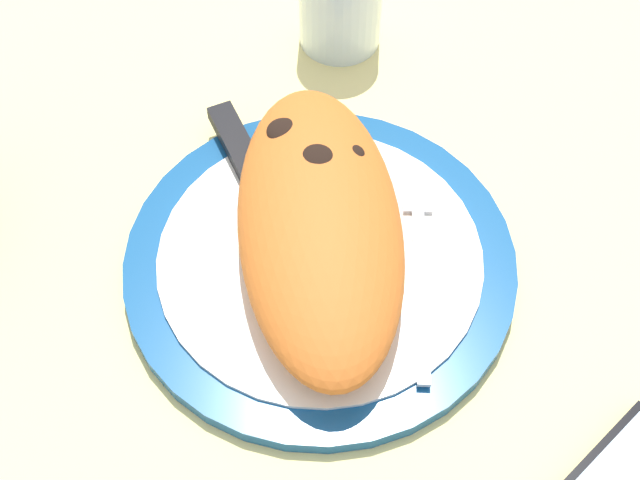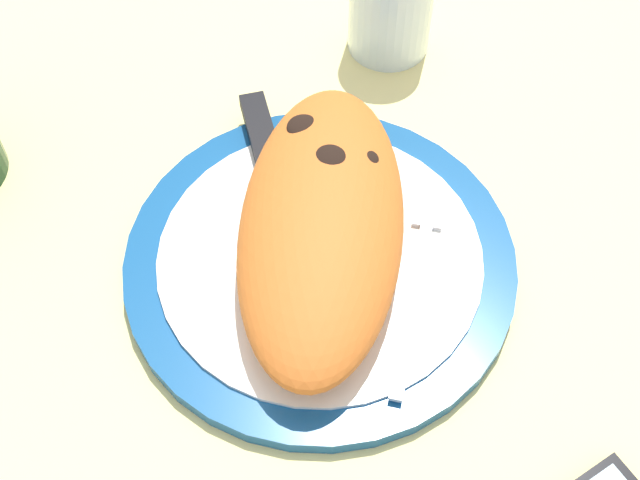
% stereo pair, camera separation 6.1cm
% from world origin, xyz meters
% --- Properties ---
extents(ground_plane, '(1.50, 1.50, 0.03)m').
position_xyz_m(ground_plane, '(0.00, 0.00, -0.01)').
color(ground_plane, '#E5D684').
extents(plate, '(0.28, 0.28, 0.02)m').
position_xyz_m(plate, '(0.00, 0.00, 0.01)').
color(plate, navy).
rests_on(plate, ground_plane).
extents(calzone, '(0.26, 0.13, 0.05)m').
position_xyz_m(calzone, '(0.01, 0.00, 0.04)').
color(calzone, '#C16023').
rests_on(calzone, plate).
extents(fork, '(0.18, 0.03, 0.00)m').
position_xyz_m(fork, '(0.00, -0.07, 0.02)').
color(fork, silver).
rests_on(fork, plate).
extents(knife, '(0.22, 0.10, 0.01)m').
position_xyz_m(knife, '(0.07, 0.05, 0.02)').
color(knife, silver).
rests_on(knife, plate).
extents(water_glass, '(0.07, 0.07, 0.09)m').
position_xyz_m(water_glass, '(0.24, -0.03, 0.04)').
color(water_glass, silver).
rests_on(water_glass, ground_plane).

